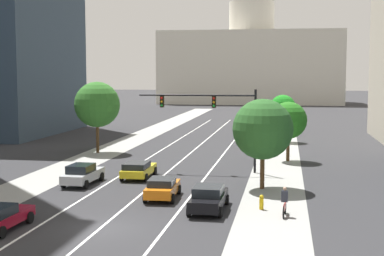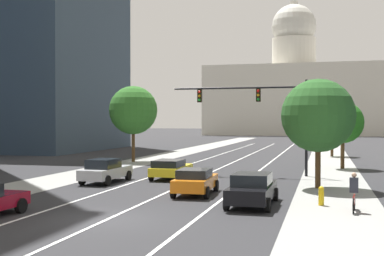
{
  "view_description": "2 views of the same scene",
  "coord_description": "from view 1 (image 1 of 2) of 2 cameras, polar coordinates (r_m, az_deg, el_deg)",
  "views": [
    {
      "loc": [
        9.66,
        -28.26,
        8.25
      ],
      "look_at": [
        0.53,
        26.4,
        2.83
      ],
      "focal_mm": 52.98,
      "sensor_mm": 36.0,
      "label": 1
    },
    {
      "loc": [
        8.39,
        -18.84,
        3.95
      ],
      "look_at": [
        -1.65,
        19.71,
        3.4
      ],
      "focal_mm": 47.58,
      "sensor_mm": 36.0,
      "label": 2
    }
  ],
  "objects": [
    {
      "name": "sidewalk_right",
      "position": [
        63.8,
        8.77,
        -1.9
      ],
      "size": [
        4.16,
        130.0,
        0.01
      ],
      "primitive_type": "cube",
      "color": "gray",
      "rests_on": "ground"
    },
    {
      "name": "street_tree_mid_right",
      "position": [
        68.25,
        9.13,
        2.01
      ],
      "size": [
        3.07,
        3.07,
        5.64
      ],
      "color": "#51381E",
      "rests_on": "ground"
    },
    {
      "name": "street_tree_near_right",
      "position": [
        53.41,
        9.68,
        0.76
      ],
      "size": [
        3.47,
        3.47,
        5.58
      ],
      "color": "#51381E",
      "rests_on": "ground"
    },
    {
      "name": "car_orange",
      "position": [
        37.39,
        -2.99,
        -6.01
      ],
      "size": [
        2.1,
        4.27,
        1.39
      ],
      "rotation": [
        0.0,
        0.0,
        1.61
      ],
      "color": "orange",
      "rests_on": "ground"
    },
    {
      "name": "car_silver",
      "position": [
        42.78,
        -10.97,
        -4.57
      ],
      "size": [
        2.06,
        4.67,
        1.53
      ],
      "rotation": [
        0.0,
        0.0,
        1.54
      ],
      "color": "#B2B5BA",
      "rests_on": "ground"
    },
    {
      "name": "lane_stripe_left",
      "position": [
        55.47,
        -4.28,
        -2.97
      ],
      "size": [
        0.16,
        90.0,
        0.01
      ],
      "primitive_type": "cube",
      "color": "white",
      "rests_on": "ground"
    },
    {
      "name": "sidewalk_left",
      "position": [
        66.46,
        -6.85,
        -1.58
      ],
      "size": [
        4.16,
        130.0,
        0.01
      ],
      "primitive_type": "cube",
      "color": "gray",
      "rests_on": "ground"
    },
    {
      "name": "fire_hydrant",
      "position": [
        34.74,
        7.0,
        -7.41
      ],
      "size": [
        0.26,
        0.35,
        0.91
      ],
      "color": "yellow",
      "rests_on": "ground"
    },
    {
      "name": "lane_stripe_right",
      "position": [
        54.26,
        2.79,
        -3.15
      ],
      "size": [
        0.16,
        90.0,
        0.01
      ],
      "primitive_type": "cube",
      "color": "white",
      "rests_on": "ground"
    },
    {
      "name": "street_tree_mid_left",
      "position": [
        58.86,
        -9.54,
        2.34
      ],
      "size": [
        4.69,
        4.69,
        7.34
      ],
      "color": "#51381E",
      "rests_on": "ground"
    },
    {
      "name": "traffic_signal_mast",
      "position": [
        46.9,
        2.54,
        1.64
      ],
      "size": [
        9.88,
        0.39,
        6.89
      ],
      "color": "black",
      "rests_on": "ground"
    },
    {
      "name": "car_black",
      "position": [
        34.19,
        1.68,
        -7.03
      ],
      "size": [
        2.08,
        4.79,
        1.52
      ],
      "rotation": [
        0.0,
        0.0,
        1.56
      ],
      "color": "black",
      "rests_on": "ground"
    },
    {
      "name": "street_tree_far_right",
      "position": [
        40.29,
        7.14,
        -0.14
      ],
      "size": [
        4.31,
        4.31,
        6.43
      ],
      "color": "#51381E",
      "rests_on": "ground"
    },
    {
      "name": "car_yellow",
      "position": [
        44.63,
        -5.44,
        -4.15
      ],
      "size": [
        2.14,
        4.53,
        1.34
      ],
      "rotation": [
        0.0,
        0.0,
        1.58
      ],
      "color": "yellow",
      "rests_on": "ground"
    },
    {
      "name": "ground_plane",
      "position": [
        69.44,
        1.42,
        -1.24
      ],
      "size": [
        400.0,
        400.0,
        0.0
      ],
      "primitive_type": "plane",
      "color": "#2B2B2D"
    },
    {
      "name": "lane_stripe_center",
      "position": [
        54.76,
        -0.79,
        -3.07
      ],
      "size": [
        0.16,
        90.0,
        0.01
      ],
      "primitive_type": "cube",
      "color": "white",
      "rests_on": "ground"
    },
    {
      "name": "capitol_building",
      "position": [
        156.19,
        5.98,
        6.92
      ],
      "size": [
        48.12,
        22.63,
        37.79
      ],
      "color": "beige",
      "rests_on": "ground"
    },
    {
      "name": "cyclist",
      "position": [
        33.26,
        9.3,
        -7.34
      ],
      "size": [
        0.39,
        1.7,
        1.72
      ],
      "rotation": [
        0.0,
        0.0,
        1.47
      ],
      "color": "black",
      "rests_on": "ground"
    }
  ]
}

